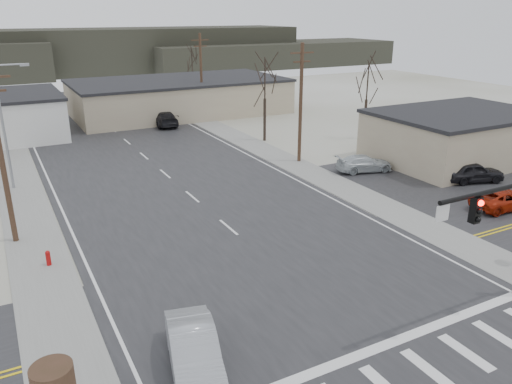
# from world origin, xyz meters

# --- Properties ---
(ground) EXTENTS (140.00, 140.00, 0.00)m
(ground) POSITION_xyz_m (0.00, 0.00, 0.00)
(ground) COLOR silver
(ground) RESTS_ON ground
(main_road) EXTENTS (18.00, 110.00, 0.05)m
(main_road) POSITION_xyz_m (0.00, 15.00, 0.02)
(main_road) COLOR #242426
(main_road) RESTS_ON ground
(cross_road) EXTENTS (90.00, 10.00, 0.04)m
(cross_road) POSITION_xyz_m (0.00, 0.00, 0.02)
(cross_road) COLOR #242426
(cross_road) RESTS_ON ground
(parking_lot) EXTENTS (18.00, 20.00, 0.03)m
(parking_lot) POSITION_xyz_m (20.00, 6.00, 0.02)
(parking_lot) COLOR #242426
(parking_lot) RESTS_ON ground
(sidewalk_left) EXTENTS (3.00, 90.00, 0.06)m
(sidewalk_left) POSITION_xyz_m (-10.60, 20.00, 0.03)
(sidewalk_left) COLOR gray
(sidewalk_left) RESTS_ON ground
(sidewalk_right) EXTENTS (3.00, 90.00, 0.06)m
(sidewalk_right) POSITION_xyz_m (10.60, 20.00, 0.03)
(sidewalk_right) COLOR gray
(sidewalk_right) RESTS_ON ground
(fire_hydrant) EXTENTS (0.24, 0.24, 0.87)m
(fire_hydrant) POSITION_xyz_m (-10.20, 8.00, 0.45)
(fire_hydrant) COLOR #A50C0C
(fire_hydrant) RESTS_ON ground
(building_right_far) EXTENTS (26.30, 14.30, 4.30)m
(building_right_far) POSITION_xyz_m (10.00, 44.00, 2.15)
(building_right_far) COLOR tan
(building_right_far) RESTS_ON ground
(building_lot) EXTENTS (14.30, 10.30, 4.30)m
(building_lot) POSITION_xyz_m (24.00, 12.00, 2.16)
(building_lot) COLOR tan
(building_lot) RESTS_ON ground
(upole_left_b) EXTENTS (2.20, 0.30, 10.00)m
(upole_left_b) POSITION_xyz_m (-11.50, 12.00, 5.22)
(upole_left_b) COLOR #442C1F
(upole_left_b) RESTS_ON ground
(upole_right_a) EXTENTS (2.20, 0.30, 10.00)m
(upole_right_a) POSITION_xyz_m (11.50, 18.00, 5.22)
(upole_right_a) COLOR #442C1F
(upole_right_a) RESTS_ON ground
(upole_right_b) EXTENTS (2.20, 0.30, 10.00)m
(upole_right_b) POSITION_xyz_m (11.50, 40.00, 5.22)
(upole_right_b) COLOR #442C1F
(upole_right_b) RESTS_ON ground
(streetlight_main) EXTENTS (2.40, 0.25, 9.00)m
(streetlight_main) POSITION_xyz_m (-10.80, 22.00, 5.09)
(streetlight_main) COLOR gray
(streetlight_main) RESTS_ON ground
(tree_right_mid) EXTENTS (3.74, 3.74, 8.33)m
(tree_right_mid) POSITION_xyz_m (12.50, 26.00, 5.93)
(tree_right_mid) COLOR #30221D
(tree_right_mid) RESTS_ON ground
(tree_right_far) EXTENTS (3.52, 3.52, 7.84)m
(tree_right_far) POSITION_xyz_m (15.00, 52.00, 5.58)
(tree_right_far) COLOR #30221D
(tree_right_far) RESTS_ON ground
(tree_lot) EXTENTS (3.52, 3.52, 7.84)m
(tree_lot) POSITION_xyz_m (22.00, 22.00, 5.58)
(tree_lot) COLOR #30221D
(tree_lot) RESTS_ON ground
(hill_center) EXTENTS (80.00, 18.00, 9.00)m
(hill_center) POSITION_xyz_m (15.00, 96.00, 4.50)
(hill_center) COLOR #333026
(hill_center) RESTS_ON ground
(hill_right) EXTENTS (60.00, 18.00, 5.50)m
(hill_right) POSITION_xyz_m (50.00, 90.00, 2.75)
(hill_right) COLOR #333026
(hill_right) RESTS_ON ground
(sedan_crossing) EXTENTS (2.74, 5.10, 1.60)m
(sedan_crossing) POSITION_xyz_m (-6.52, -3.00, 0.84)
(sedan_crossing) COLOR #989BA2
(sedan_crossing) RESTS_ON main_road
(car_far_a) EXTENTS (2.83, 5.91, 1.66)m
(car_far_a) POSITION_xyz_m (5.75, 37.51, 0.88)
(car_far_a) COLOR black
(car_far_a) RESTS_ON main_road
(car_far_b) EXTENTS (2.25, 4.38, 1.43)m
(car_far_b) POSITION_xyz_m (-6.63, 59.77, 0.76)
(car_far_b) COLOR black
(car_far_b) RESTS_ON main_road
(car_parked_red) EXTENTS (4.75, 2.52, 1.27)m
(car_parked_red) POSITION_xyz_m (17.37, 2.21, 0.67)
(car_parked_red) COLOR #981C08
(car_parked_red) RESTS_ON parking_lot
(car_parked_dark_a) EXTENTS (4.96, 3.18, 1.57)m
(car_parked_dark_a) POSITION_xyz_m (20.17, 7.00, 0.82)
(car_parked_dark_a) COLOR black
(car_parked_dark_a) RESTS_ON parking_lot
(car_parked_silver) EXTENTS (4.92, 2.96, 1.34)m
(car_parked_silver) POSITION_xyz_m (14.57, 13.00, 0.70)
(car_parked_silver) COLOR #ADB5B8
(car_parked_silver) RESTS_ON parking_lot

